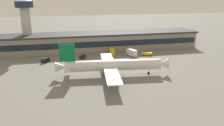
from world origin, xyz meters
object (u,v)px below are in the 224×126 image
Objects in this scene: crew_van at (45,60)px; traffic_cone_2 at (74,84)px; pushback_tractor at (83,57)px; fuel_truck at (112,52)px; catering_truck at (132,52)px; control_tower at (26,19)px; traffic_cone_3 at (112,83)px; belt_loader at (147,54)px; traffic_cone_0 at (169,78)px; airliner at (112,65)px; traffic_cone_1 at (161,76)px.

crew_van is 7.75× the size of traffic_cone_2.
pushback_tractor is 19.88m from fuel_truck.
pushback_tractor is 30.46m from catering_truck.
traffic_cone_3 is (42.81, -66.66, -21.21)m from control_tower.
pushback_tractor is 40.12m from belt_loader.
traffic_cone_0 is at bearing -70.22° from fuel_truck.
crew_van is at bearing 111.55° from traffic_cone_2.
traffic_cone_0 is (5.43, -40.12, -1.96)m from catering_truck.
fuel_truck is 48.37m from traffic_cone_3.
control_tower reaches higher than crew_van.
crew_van is 1.02× the size of pushback_tractor.
pushback_tractor is 0.63× the size of fuel_truck.
catering_truck is (11.22, -6.19, 0.41)m from fuel_truck.
control_tower is 59.75m from fuel_truck.
airliner reaches higher than fuel_truck.
catering_truck reaches higher than traffic_cone_1.
belt_loader reaches higher than traffic_cone_0.
fuel_truck is (40.61, 8.28, 0.42)m from crew_van.
control_tower is 36.37m from crew_van.
belt_loader is (29.02, 30.20, -3.98)m from airliner.
fuel_truck is 12.42× the size of traffic_cone_3.
traffic_cone_0 is (24.79, -9.16, -4.81)m from airliner.
airliner is 43.61m from crew_van.
airliner is 95.41× the size of traffic_cone_1.
fuel_truck reaches higher than traffic_cone_0.
control_tower is 71.75m from catering_truck.
traffic_cone_2 is (-26.27, -44.59, -1.53)m from fuel_truck.
pushback_tractor is at bearing 109.05° from airliner.
catering_truck is at bearing 175.50° from belt_loader.
belt_loader reaches higher than traffic_cone_2.
belt_loader is at bearing 52.39° from traffic_cone_3.
pushback_tractor is at bearing 130.77° from traffic_cone_1.
control_tower is 94.63m from traffic_cone_1.
traffic_cone_1 is (2.93, -37.61, -2.01)m from catering_truck.
traffic_cone_0 is 0.92× the size of traffic_cone_2.
catering_truck is (51.84, 2.08, 0.83)m from crew_van.
catering_truck reaches higher than traffic_cone_3.
traffic_cone_1 is at bearing -43.28° from control_tower.
fuel_truck is (-20.88, 6.95, 0.73)m from belt_loader.
airliner is 81.27× the size of traffic_cone_0.
pushback_tractor reaches higher than traffic_cone_0.
control_tower is at bearing 112.65° from traffic_cone_2.
traffic_cone_3 is (-31.05, -40.31, -0.80)m from belt_loader.
traffic_cone_1 is 0.78× the size of traffic_cone_2.
belt_loader is 10.20× the size of traffic_cone_0.
traffic_cone_2 is (14.34, -36.32, -1.10)m from crew_van.
belt_loader is 9.76m from catering_truck.
airliner is at bearing 159.72° from traffic_cone_0.
airliner is 6.13× the size of fuel_truck.
catering_truck reaches higher than traffic_cone_2.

